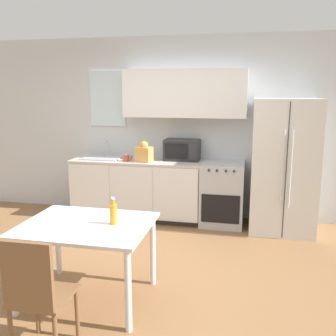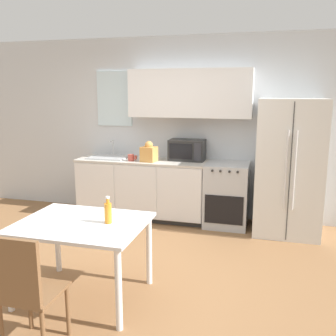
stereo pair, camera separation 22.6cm
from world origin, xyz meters
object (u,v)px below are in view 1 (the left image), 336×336
object	(u,v)px
refrigerator	(283,166)
coffee_mug	(127,158)
oven_range	(222,194)
dining_chair_near	(36,291)
microwave	(182,150)
dining_table	(87,234)
drink_bottle	(113,213)

from	to	relation	value
refrigerator	coffee_mug	world-z (taller)	refrigerator
oven_range	dining_chair_near	size ratio (longest dim) A/B	0.97
oven_range	refrigerator	distance (m)	0.94
microwave	coffee_mug	distance (m)	0.83
dining_table	dining_chair_near	bearing A→B (deg)	-91.03
microwave	dining_table	bearing A→B (deg)	-100.28
oven_range	dining_table	bearing A→B (deg)	-114.59
dining_chair_near	refrigerator	bearing A→B (deg)	57.45
refrigerator	drink_bottle	world-z (taller)	refrigerator
oven_range	microwave	size ratio (longest dim) A/B	1.74
refrigerator	dining_chair_near	bearing A→B (deg)	-121.63
refrigerator	oven_range	bearing A→B (deg)	175.32
dining_chair_near	dining_table	bearing A→B (deg)	88.04
microwave	coffee_mug	world-z (taller)	microwave
microwave	drink_bottle	world-z (taller)	microwave
oven_range	dining_chair_near	xyz separation A→B (m)	(-1.07, -3.13, 0.09)
refrigerator	microwave	xyz separation A→B (m)	(-1.43, 0.19, 0.15)
microwave	dining_chair_near	size ratio (longest dim) A/B	0.56
drink_bottle	microwave	bearing A→B (deg)	85.31
refrigerator	dining_chair_near	xyz separation A→B (m)	(-1.89, -3.07, -0.37)
dining_table	drink_bottle	xyz separation A→B (m)	(0.24, 0.04, 0.20)
microwave	dining_chair_near	xyz separation A→B (m)	(-0.46, -3.26, -0.52)
dining_chair_near	microwave	bearing A→B (deg)	81.11
microwave	drink_bottle	bearing A→B (deg)	-94.69
dining_table	dining_chair_near	distance (m)	0.83
oven_range	dining_table	xyz separation A→B (m)	(-1.06, -2.31, 0.19)
coffee_mug	microwave	bearing A→B (deg)	18.16
dining_table	dining_chair_near	xyz separation A→B (m)	(-0.01, -0.83, -0.10)
microwave	drink_bottle	xyz separation A→B (m)	(-0.20, -2.39, -0.22)
coffee_mug	refrigerator	bearing A→B (deg)	1.61
refrigerator	drink_bottle	size ratio (longest dim) A/B	7.32
microwave	coffee_mug	size ratio (longest dim) A/B	3.95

